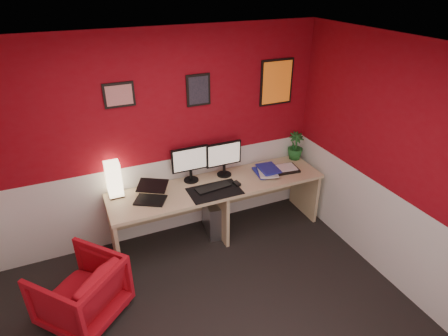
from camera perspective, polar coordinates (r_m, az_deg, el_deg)
The scene contains 23 objects.
ceiling at distance 2.36m, azimuth -1.74°, elevation 15.91°, with size 4.00×3.50×0.01m, color white.
wall_back at distance 4.35m, azimuth -10.19°, elevation 3.94°, with size 4.00×0.01×2.50m, color maroon.
wall_right at distance 3.97m, azimuth 26.37°, elevation -1.16°, with size 0.01×3.50×2.50m, color maroon.
wainscot_back at distance 4.70m, azimuth -9.41°, elevation -4.46°, with size 4.00×0.01×1.00m, color silver.
wainscot_right at distance 4.35m, azimuth 24.23°, elevation -9.83°, with size 0.01×3.50×1.00m, color silver.
desk at distance 4.65m, azimuth -0.86°, elevation -6.37°, with size 2.60×0.65×0.73m, color tan.
shoji_lamp at distance 4.31m, azimuth -16.45°, elevation -1.81°, with size 0.16×0.16×0.40m, color #FFE5B2.
laptop at distance 4.17m, azimuth -11.30°, elevation -3.67°, with size 0.33×0.23×0.22m, color black.
monitor_left at distance 4.41m, azimuth -5.18°, elevation 1.35°, with size 0.45×0.06×0.58m, color black.
monitor_right at distance 4.52m, azimuth 0.03°, elevation 2.15°, with size 0.45×0.06×0.58m, color black.
desk_mat at distance 4.32m, azimuth -1.43°, elevation -3.54°, with size 0.60×0.38×0.01m, color black.
keyboard at distance 4.36m, azimuth -1.64°, elevation -2.98°, with size 0.42×0.14×0.02m, color black.
mouse at distance 4.43m, azimuth 1.96°, elevation -2.38°, with size 0.06×0.10×0.03m, color black.
book_bottom at distance 4.67m, azimuth 4.89°, elevation -0.88°, with size 0.23×0.31×0.03m, color #202896.
book_middle at distance 4.65m, azimuth 5.31°, elevation -0.66°, with size 0.23×0.31×0.02m, color silver.
book_top at distance 4.64m, azimuth 5.55°, elevation -0.36°, with size 0.23×0.31×0.03m, color #202896.
zen_tray at distance 4.82m, azimuth 9.13°, elevation -0.17°, with size 0.35×0.25×0.03m, color black.
potted_plant at distance 5.07m, azimuth 10.86°, elevation 3.32°, with size 0.21×0.21×0.37m, color #19591E.
pc_tower at distance 4.79m, azimuth -1.63°, elevation -7.32°, with size 0.20×0.45×0.45m, color #99999E.
armchair at distance 3.94m, azimuth -21.04°, elevation -17.15°, with size 0.68×0.70×0.64m, color #A70612.
art_left at distance 4.07m, azimuth -15.74°, elevation 10.69°, with size 0.32×0.02×0.26m, color red.
art_center at distance 4.28m, azimuth -3.94°, elevation 11.79°, with size 0.28×0.02×0.36m, color black.
art_right at distance 4.71m, azimuth 8.03°, elevation 12.85°, with size 0.44×0.02×0.56m, color orange.
Camera 1 is at (-0.86, -2.14, 3.00)m, focal length 29.92 mm.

